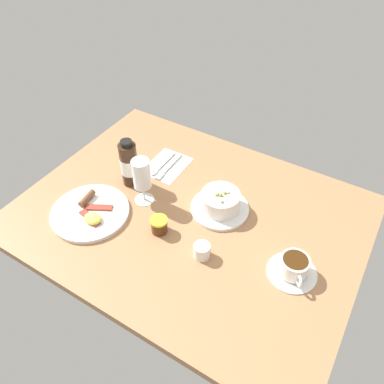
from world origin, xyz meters
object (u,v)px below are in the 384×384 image
(sauce_bottle_brown, at_px, (129,164))
(coffee_cup, at_px, (294,267))
(creamer_jug, at_px, (202,251))
(jam_jar, at_px, (159,225))
(cutlery_setting, at_px, (166,166))
(porridge_bowl, at_px, (220,202))
(breakfast_plate, at_px, (90,212))
(wine_glass, at_px, (142,176))

(sauce_bottle_brown, bearing_deg, coffee_cup, 173.64)
(creamer_jug, distance_m, jam_jar, 0.16)
(cutlery_setting, height_order, creamer_jug, creamer_jug)
(porridge_bowl, bearing_deg, creamer_jug, 102.96)
(breakfast_plate, bearing_deg, sauce_bottle_brown, -95.53)
(creamer_jug, distance_m, breakfast_plate, 0.40)
(porridge_bowl, height_order, wine_glass, wine_glass)
(porridge_bowl, distance_m, jam_jar, 0.22)
(coffee_cup, distance_m, creamer_jug, 0.26)
(creamer_jug, bearing_deg, breakfast_plate, 6.49)
(porridge_bowl, height_order, sauce_bottle_brown, sauce_bottle_brown)
(jam_jar, bearing_deg, cutlery_setting, -59.81)
(coffee_cup, bearing_deg, sauce_bottle_brown, -6.36)
(breakfast_plate, bearing_deg, wine_glass, -127.20)
(coffee_cup, bearing_deg, creamer_jug, 17.75)
(porridge_bowl, distance_m, creamer_jug, 0.20)
(sauce_bottle_brown, bearing_deg, cutlery_setting, -112.81)
(cutlery_setting, bearing_deg, breakfast_plate, 77.06)
(jam_jar, xyz_separation_m, breakfast_plate, (0.24, 0.06, -0.02))
(wine_glass, distance_m, jam_jar, 0.17)
(cutlery_setting, xyz_separation_m, breakfast_plate, (0.08, 0.33, 0.01))
(coffee_cup, bearing_deg, breakfast_plate, 10.95)
(porridge_bowl, relative_size, creamer_jug, 3.32)
(coffee_cup, xyz_separation_m, wine_glass, (0.54, -0.02, 0.08))
(wine_glass, height_order, breakfast_plate, wine_glass)
(cutlery_setting, bearing_deg, sauce_bottle_brown, 67.19)
(coffee_cup, relative_size, breakfast_plate, 0.56)
(jam_jar, relative_size, sauce_bottle_brown, 0.30)
(jam_jar, distance_m, sauce_bottle_brown, 0.26)
(sauce_bottle_brown, bearing_deg, breakfast_plate, 84.47)
(porridge_bowl, xyz_separation_m, sauce_bottle_brown, (0.34, 0.04, 0.05))
(porridge_bowl, xyz_separation_m, jam_jar, (0.12, 0.18, -0.01))
(wine_glass, bearing_deg, sauce_bottle_brown, -27.91)
(coffee_cup, height_order, sauce_bottle_brown, sauce_bottle_brown)
(cutlery_setting, relative_size, breakfast_plate, 0.68)
(jam_jar, bearing_deg, wine_glass, -35.18)
(jam_jar, height_order, breakfast_plate, jam_jar)
(porridge_bowl, relative_size, sauce_bottle_brown, 1.07)
(cutlery_setting, distance_m, coffee_cup, 0.61)
(wine_glass, relative_size, sauce_bottle_brown, 0.93)
(cutlery_setting, relative_size, sauce_bottle_brown, 0.96)
(wine_glass, distance_m, sauce_bottle_brown, 0.11)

